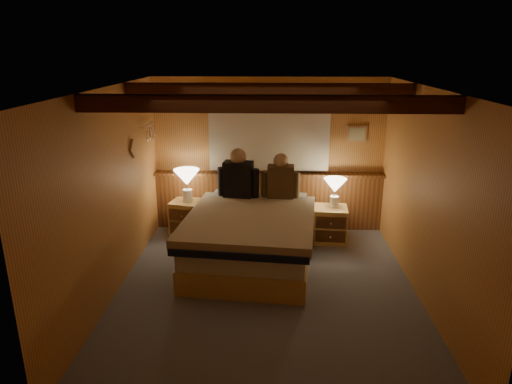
{
  "coord_description": "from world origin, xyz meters",
  "views": [
    {
      "loc": [
        0.06,
        -4.92,
        2.81
      ],
      "look_at": [
        -0.14,
        0.4,
        1.12
      ],
      "focal_mm": 32.0,
      "sensor_mm": 36.0,
      "label": 1
    }
  ],
  "objects_px": {
    "lamp_left": "(187,179)",
    "nightstand_right": "(330,224)",
    "person_right": "(281,179)",
    "bed": "(251,237)",
    "duffel_bag": "(199,239)",
    "nightstand_left": "(188,217)",
    "person_left": "(238,177)",
    "lamp_right": "(335,187)"
  },
  "relations": [
    {
      "from": "lamp_left",
      "to": "nightstand_right",
      "type": "bearing_deg",
      "value": -5.51
    },
    {
      "from": "nightstand_right",
      "to": "person_right",
      "type": "height_order",
      "value": "person_right"
    },
    {
      "from": "bed",
      "to": "lamp_left",
      "type": "relative_size",
      "value": 4.41
    },
    {
      "from": "nightstand_right",
      "to": "person_right",
      "type": "relative_size",
      "value": 0.79
    },
    {
      "from": "duffel_bag",
      "to": "person_right",
      "type": "bearing_deg",
      "value": 26.14
    },
    {
      "from": "nightstand_left",
      "to": "lamp_left",
      "type": "relative_size",
      "value": 1.1
    },
    {
      "from": "lamp_left",
      "to": "person_right",
      "type": "bearing_deg",
      "value": -11.08
    },
    {
      "from": "lamp_left",
      "to": "person_left",
      "type": "height_order",
      "value": "person_left"
    },
    {
      "from": "bed",
      "to": "nightstand_left",
      "type": "relative_size",
      "value": 4.01
    },
    {
      "from": "bed",
      "to": "duffel_bag",
      "type": "distance_m",
      "value": 0.93
    },
    {
      "from": "nightstand_left",
      "to": "lamp_right",
      "type": "distance_m",
      "value": 2.33
    },
    {
      "from": "nightstand_right",
      "to": "nightstand_left",
      "type": "bearing_deg",
      "value": 178.17
    },
    {
      "from": "nightstand_left",
      "to": "bed",
      "type": "bearing_deg",
      "value": -32.04
    },
    {
      "from": "lamp_left",
      "to": "person_right",
      "type": "distance_m",
      "value": 1.46
    },
    {
      "from": "lamp_right",
      "to": "person_right",
      "type": "relative_size",
      "value": 0.65
    },
    {
      "from": "person_left",
      "to": "duffel_bag",
      "type": "xyz_separation_m",
      "value": [
        -0.56,
        -0.28,
        -0.87
      ]
    },
    {
      "from": "lamp_right",
      "to": "nightstand_left",
      "type": "bearing_deg",
      "value": 175.01
    },
    {
      "from": "lamp_right",
      "to": "person_left",
      "type": "relative_size",
      "value": 0.59
    },
    {
      "from": "bed",
      "to": "duffel_bag",
      "type": "bearing_deg",
      "value": 156.4
    },
    {
      "from": "nightstand_left",
      "to": "person_right",
      "type": "xyz_separation_m",
      "value": [
        1.44,
        -0.3,
        0.72
      ]
    },
    {
      "from": "person_left",
      "to": "duffel_bag",
      "type": "distance_m",
      "value": 1.07
    },
    {
      "from": "person_left",
      "to": "nightstand_left",
      "type": "bearing_deg",
      "value": 169.25
    },
    {
      "from": "nightstand_right",
      "to": "person_left",
      "type": "xyz_separation_m",
      "value": [
        -1.38,
        -0.06,
        0.75
      ]
    },
    {
      "from": "nightstand_left",
      "to": "person_left",
      "type": "distance_m",
      "value": 1.15
    },
    {
      "from": "nightstand_right",
      "to": "duffel_bag",
      "type": "bearing_deg",
      "value": -165.81
    },
    {
      "from": "lamp_right",
      "to": "person_left",
      "type": "height_order",
      "value": "person_left"
    },
    {
      "from": "nightstand_left",
      "to": "nightstand_right",
      "type": "bearing_deg",
      "value": 6.06
    },
    {
      "from": "nightstand_left",
      "to": "person_right",
      "type": "distance_m",
      "value": 1.64
    },
    {
      "from": "nightstand_right",
      "to": "lamp_right",
      "type": "relative_size",
      "value": 1.22
    },
    {
      "from": "nightstand_left",
      "to": "person_right",
      "type": "bearing_deg",
      "value": 0.33
    },
    {
      "from": "nightstand_left",
      "to": "person_left",
      "type": "xyz_separation_m",
      "value": [
        0.83,
        -0.29,
        0.75
      ]
    },
    {
      "from": "lamp_left",
      "to": "person_right",
      "type": "height_order",
      "value": "person_right"
    },
    {
      "from": "nightstand_right",
      "to": "lamp_right",
      "type": "distance_m",
      "value": 0.58
    },
    {
      "from": "lamp_right",
      "to": "lamp_left",
      "type": "bearing_deg",
      "value": 175.44
    },
    {
      "from": "nightstand_right",
      "to": "duffel_bag",
      "type": "distance_m",
      "value": 1.97
    },
    {
      "from": "lamp_left",
      "to": "lamp_right",
      "type": "distance_m",
      "value": 2.24
    },
    {
      "from": "lamp_right",
      "to": "duffel_bag",
      "type": "relative_size",
      "value": 0.85
    },
    {
      "from": "duffel_bag",
      "to": "bed",
      "type": "bearing_deg",
      "value": -16.49
    },
    {
      "from": "nightstand_right",
      "to": "person_left",
      "type": "height_order",
      "value": "person_left"
    },
    {
      "from": "bed",
      "to": "nightstand_right",
      "type": "xyz_separation_m",
      "value": [
        1.15,
        0.79,
        -0.11
      ]
    },
    {
      "from": "nightstand_left",
      "to": "lamp_right",
      "type": "relative_size",
      "value": 1.28
    },
    {
      "from": "nightstand_left",
      "to": "duffel_bag",
      "type": "xyz_separation_m",
      "value": [
        0.27,
        -0.57,
        -0.12
      ]
    }
  ]
}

